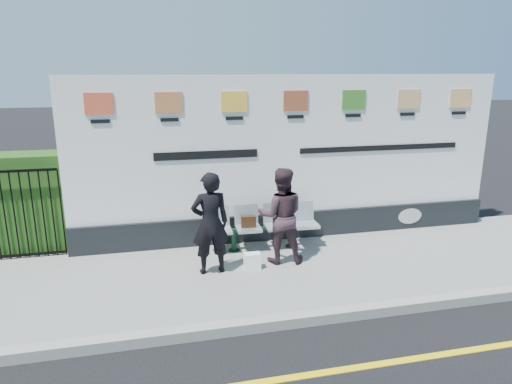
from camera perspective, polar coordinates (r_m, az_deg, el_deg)
The scene contains 11 objects.
ground at distance 5.50m, azimuth 11.91°, elevation -20.80°, with size 80.00×80.00×0.00m, color black.
pavement at distance 7.50m, azimuth 3.87°, elevation -9.72°, with size 14.00×3.00×0.12m, color gray.
kerb at distance 6.23m, azimuth 7.99°, elevation -15.20°, with size 14.00×0.18×0.14m, color gray.
yellow_line at distance 5.50m, azimuth 11.91°, elevation -20.77°, with size 14.00×0.10×0.01m, color yellow.
billboard at distance 8.44m, azimuth 4.64°, elevation 2.84°, with size 8.00×0.30×3.00m.
hedge at distance 8.97m, azimuth -29.13°, elevation -1.28°, with size 2.35×0.70×1.70m, color #264E17.
bench at distance 8.09m, azimuth 0.87°, elevation -5.69°, with size 1.98×0.52×0.42m, color silver, non-canonical shape.
woman_left at distance 7.02m, azimuth -5.73°, elevation -3.91°, with size 0.59×0.38×1.61m, color black.
woman_right at distance 7.41m, azimuth 3.12°, elevation -2.95°, with size 0.77×0.60×1.58m, color #36232B.
handbag_brown at distance 7.94m, azimuth -0.95°, elevation -3.71°, with size 0.25×0.11×0.20m, color black.
carrier_bag_white at distance 7.34m, azimuth -0.47°, elevation -8.62°, with size 0.26×0.16×0.26m, color white.
Camera 1 is at (-2.02, -4.00, 3.19)m, focal length 32.00 mm.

